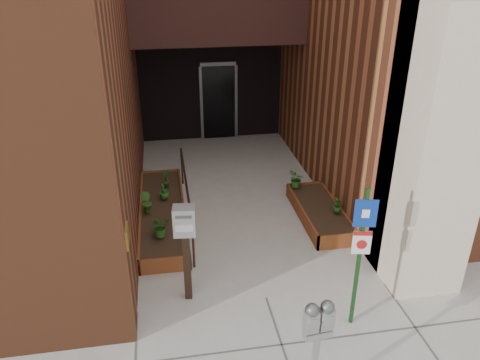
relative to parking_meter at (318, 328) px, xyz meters
name	(u,v)px	position (x,y,z in m)	size (l,w,h in m)	color
ground	(266,298)	(-0.12, 1.95, -1.19)	(80.00, 80.00, 0.00)	#9E9991
planter_left	(163,214)	(-1.67, 4.65, -1.06)	(0.90, 3.60, 0.30)	brown
planter_right	(319,213)	(1.48, 4.15, -1.06)	(0.80, 2.20, 0.30)	brown
handrail	(186,186)	(-1.17, 4.60, -0.44)	(0.04, 3.34, 0.90)	black
parking_meter	(318,328)	(0.00, 0.00, 0.00)	(0.35, 0.18, 1.54)	#939396
sign_post	(361,245)	(0.99, 1.21, 0.17)	(0.30, 0.10, 2.22)	#153A15
payment_dropbox	(185,234)	(-1.33, 2.17, -0.01)	(0.35, 0.28, 1.63)	black
shrub_left_a	(160,226)	(-1.72, 3.58, -0.69)	(0.36, 0.36, 0.40)	#255618
shrub_left_b	(146,202)	(-1.97, 4.51, -0.68)	(0.23, 0.23, 0.41)	#2C611B
shrub_left_c	(164,190)	(-1.62, 5.02, -0.70)	(0.21, 0.21, 0.37)	#255D1A
shrub_left_d	(166,178)	(-1.56, 5.58, -0.69)	(0.21, 0.21, 0.39)	#215317
shrub_right_a	(337,205)	(1.73, 3.87, -0.73)	(0.17, 0.17, 0.31)	#225418
shrub_right_b	(337,206)	(1.73, 3.86, -0.74)	(0.15, 0.15, 0.29)	#1B5C1A
shrub_right_c	(296,179)	(1.23, 5.05, -0.70)	(0.34, 0.34, 0.37)	#275F1B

